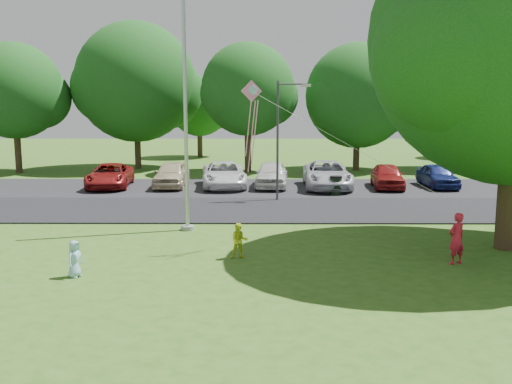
{
  "coord_description": "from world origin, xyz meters",
  "views": [
    {
      "loc": [
        -0.82,
        -15.87,
        4.72
      ],
      "look_at": [
        -0.93,
        4.0,
        1.6
      ],
      "focal_mm": 40.0,
      "sensor_mm": 36.0,
      "label": 1
    }
  ],
  "objects_px": {
    "flagpole": "(186,118)",
    "kite": "(255,106)",
    "woman": "(457,238)",
    "child_blue": "(75,259)",
    "trash_can": "(336,186)",
    "child_yellow": "(239,241)",
    "street_lamp": "(282,130)"
  },
  "relations": [
    {
      "from": "child_yellow",
      "to": "child_blue",
      "type": "height_order",
      "value": "child_yellow"
    },
    {
      "from": "flagpole",
      "to": "kite",
      "type": "bearing_deg",
      "value": -48.18
    },
    {
      "from": "trash_can",
      "to": "child_yellow",
      "type": "relative_size",
      "value": 0.92
    },
    {
      "from": "trash_can",
      "to": "kite",
      "type": "distance_m",
      "value": 12.3
    },
    {
      "from": "flagpole",
      "to": "trash_can",
      "type": "bearing_deg",
      "value": 50.39
    },
    {
      "from": "street_lamp",
      "to": "woman",
      "type": "bearing_deg",
      "value": -67.37
    },
    {
      "from": "trash_can",
      "to": "kite",
      "type": "bearing_deg",
      "value": -110.48
    },
    {
      "from": "trash_can",
      "to": "child_blue",
      "type": "distance_m",
      "value": 16.5
    },
    {
      "from": "child_blue",
      "to": "kite",
      "type": "distance_m",
      "value": 7.06
    },
    {
      "from": "flagpole",
      "to": "child_blue",
      "type": "height_order",
      "value": "flagpole"
    },
    {
      "from": "woman",
      "to": "kite",
      "type": "xyz_separation_m",
      "value": [
        -5.93,
        1.65,
        3.84
      ]
    },
    {
      "from": "flagpole",
      "to": "kite",
      "type": "height_order",
      "value": "flagpole"
    },
    {
      "from": "child_blue",
      "to": "kite",
      "type": "height_order",
      "value": "kite"
    },
    {
      "from": "child_blue",
      "to": "kite",
      "type": "relative_size",
      "value": 0.16
    },
    {
      "from": "woman",
      "to": "kite",
      "type": "bearing_deg",
      "value": -42.34
    },
    {
      "from": "woman",
      "to": "child_yellow",
      "type": "distance_m",
      "value": 6.45
    },
    {
      "from": "street_lamp",
      "to": "trash_can",
      "type": "relative_size",
      "value": 5.69
    },
    {
      "from": "trash_can",
      "to": "child_yellow",
      "type": "height_order",
      "value": "child_yellow"
    },
    {
      "from": "street_lamp",
      "to": "flagpole",
      "type": "bearing_deg",
      "value": -120.96
    },
    {
      "from": "woman",
      "to": "child_blue",
      "type": "bearing_deg",
      "value": -19.78
    },
    {
      "from": "street_lamp",
      "to": "child_blue",
      "type": "xyz_separation_m",
      "value": [
        -6.15,
        -12.31,
        -2.94
      ]
    },
    {
      "from": "woman",
      "to": "child_blue",
      "type": "distance_m",
      "value": 10.93
    },
    {
      "from": "child_blue",
      "to": "trash_can",
      "type": "bearing_deg",
      "value": -11.88
    },
    {
      "from": "trash_can",
      "to": "child_blue",
      "type": "height_order",
      "value": "child_blue"
    },
    {
      "from": "woman",
      "to": "flagpole",
      "type": "bearing_deg",
      "value": -54.79
    },
    {
      "from": "flagpole",
      "to": "trash_can",
      "type": "xyz_separation_m",
      "value": [
        6.62,
        8.0,
        -3.66
      ]
    },
    {
      "from": "street_lamp",
      "to": "child_blue",
      "type": "bearing_deg",
      "value": -117.09
    },
    {
      "from": "child_blue",
      "to": "woman",
      "type": "bearing_deg",
      "value": -61.9
    },
    {
      "from": "street_lamp",
      "to": "trash_can",
      "type": "xyz_separation_m",
      "value": [
        2.83,
        1.54,
        -2.94
      ]
    },
    {
      "from": "street_lamp",
      "to": "woman",
      "type": "height_order",
      "value": "street_lamp"
    },
    {
      "from": "child_blue",
      "to": "child_yellow",
      "type": "bearing_deg",
      "value": -45.44
    },
    {
      "from": "woman",
      "to": "kite",
      "type": "height_order",
      "value": "kite"
    }
  ]
}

